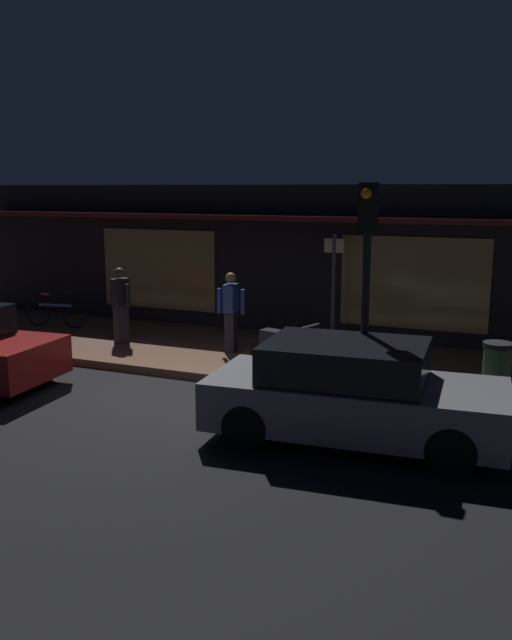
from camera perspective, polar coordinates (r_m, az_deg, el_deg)
name	(u,v)px	position (r m, az deg, el deg)	size (l,w,h in m)	color
ground_plane	(168,396)	(11.83, -7.39, -6.35)	(60.00, 60.00, 0.00)	black
sidewalk_slab	(241,353)	(14.37, -1.28, -2.82)	(18.00, 4.00, 0.15)	brown
storefront_building	(296,257)	(17.17, 3.43, 5.31)	(18.00, 3.30, 3.60)	black
motorcycle	(288,347)	(12.49, 2.72, -2.26)	(1.66, 0.72, 0.97)	black
bicycle_parked	(56,313)	(17.35, -16.53, 0.60)	(1.64, 0.43, 0.91)	black
person_photographer	(120,304)	(15.15, -11.35, 1.37)	(0.61, 0.43, 1.67)	#28232D
person_bystander	(231,310)	(14.02, -2.13, 0.81)	(0.62, 0.40, 1.67)	#28232D
sign_post	(333,282)	(14.82, 6.54, 3.20)	(0.44, 0.09, 2.40)	#47474C
trash_bin	(496,370)	(11.66, 19.60, -4.00)	(0.48, 0.48, 0.93)	#2D4C33
traffic_light_pole	(366,262)	(9.94, 9.29, 4.89)	(0.24, 0.33, 3.60)	black
parked_car_far	(352,393)	(9.61, 8.11, -6.10)	(4.23, 2.08, 1.42)	black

